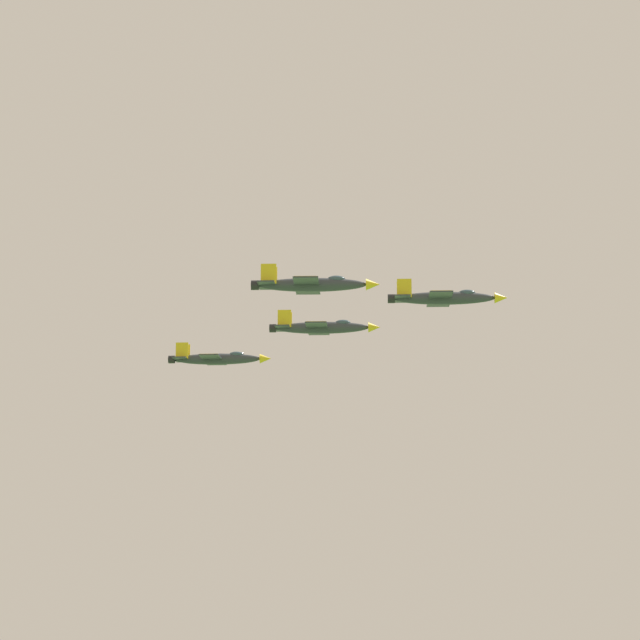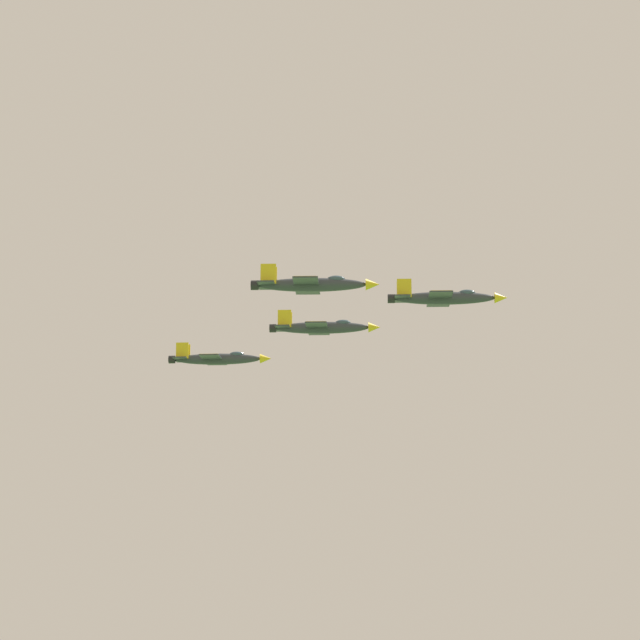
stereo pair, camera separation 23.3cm
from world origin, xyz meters
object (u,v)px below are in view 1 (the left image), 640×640
object	(u,v)px
jet_left_outer	(217,359)
jet_left_wingman	(322,327)
jet_lead	(445,298)
jet_right_wingman	(313,284)

from	to	relation	value
jet_left_outer	jet_left_wingman	bearing A→B (deg)	-39.39
jet_lead	jet_left_wingman	size ratio (longest dim) A/B	0.99
jet_lead	jet_left_wingman	bearing A→B (deg)	139.34
jet_left_outer	jet_right_wingman	bearing A→B (deg)	-67.61
jet_right_wingman	jet_left_outer	size ratio (longest dim) A/B	0.97
jet_lead	jet_right_wingman	world-z (taller)	jet_lead
jet_lead	jet_right_wingman	size ratio (longest dim) A/B	1.01
jet_left_wingman	jet_left_outer	world-z (taller)	jet_left_wingman
jet_lead	jet_left_outer	world-z (taller)	jet_lead
jet_right_wingman	jet_left_outer	bearing A→B (deg)	110.55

